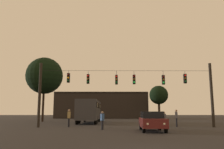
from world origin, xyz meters
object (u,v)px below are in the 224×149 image
object	(u,v)px
pedestrian_crossing_center	(176,117)
tree_left_silhouette	(159,95)
city_bus	(90,109)
pedestrian_crossing_right	(102,119)
car_near_right	(152,121)
pedestrian_near_bus	(69,117)
tree_behind_building	(44,76)
pedestrian_crossing_left	(164,119)

from	to	relation	value
pedestrian_crossing_center	tree_left_silhouette	distance (m)	26.12
city_bus	pedestrian_crossing_right	xyz separation A→B (m)	(2.17, -12.36, -1.00)
car_near_right	pedestrian_near_bus	world-z (taller)	pedestrian_near_bus
pedestrian_crossing_center	car_near_right	bearing A→B (deg)	-122.82
pedestrian_near_bus	tree_left_silhouette	size ratio (longest dim) A/B	0.25
pedestrian_crossing_center	pedestrian_crossing_right	distance (m)	8.36
pedestrian_crossing_center	pedestrian_near_bus	distance (m)	10.88
city_bus	pedestrian_crossing_right	bearing A→B (deg)	-80.05
tree_behind_building	pedestrian_crossing_left	bearing A→B (deg)	-43.56
city_bus	pedestrian_crossing_right	world-z (taller)	city_bus
pedestrian_crossing_left	pedestrian_crossing_right	world-z (taller)	pedestrian_crossing_right
car_near_right	pedestrian_crossing_center	size ratio (longest dim) A/B	2.54
city_bus	pedestrian_near_bus	xyz separation A→B (m)	(-1.28, -8.91, -0.87)
pedestrian_crossing_left	pedestrian_crossing_right	bearing A→B (deg)	-163.44
car_near_right	pedestrian_near_bus	size ratio (longest dim) A/B	2.51
city_bus	tree_left_silhouette	size ratio (longest dim) A/B	1.56
car_near_right	city_bus	bearing A→B (deg)	113.91
pedestrian_crossing_left	tree_left_silhouette	xyz separation A→B (m)	(5.35, 27.72, 4.18)
city_bus	pedestrian_crossing_center	bearing A→B (deg)	-41.56
car_near_right	pedestrian_crossing_right	world-z (taller)	pedestrian_crossing_right
pedestrian_crossing_right	car_near_right	bearing A→B (deg)	-20.56
city_bus	car_near_right	xyz separation A→B (m)	(6.14, -13.85, -1.07)
city_bus	pedestrian_crossing_left	bearing A→B (deg)	-53.70
pedestrian_crossing_right	pedestrian_near_bus	bearing A→B (deg)	135.00
pedestrian_crossing_left	pedestrian_near_bus	size ratio (longest dim) A/B	0.86
car_near_right	pedestrian_crossing_left	bearing A→B (deg)	61.83
pedestrian_near_bus	tree_left_silhouette	world-z (taller)	tree_left_silhouette
pedestrian_crossing_right	tree_behind_building	xyz separation A→B (m)	(-9.76, 16.37, 6.30)
pedestrian_crossing_center	tree_behind_building	xyz separation A→B (m)	(-17.19, 12.51, 6.17)
pedestrian_crossing_left	pedestrian_near_bus	distance (m)	9.29
pedestrian_crossing_right	tree_left_silhouette	distance (m)	31.68
pedestrian_crossing_right	tree_left_silhouette	size ratio (longest dim) A/B	0.22
pedestrian_crossing_left	pedestrian_crossing_center	world-z (taller)	pedestrian_crossing_center
city_bus	pedestrian_crossing_left	world-z (taller)	city_bus
pedestrian_near_bus	city_bus	bearing A→B (deg)	81.82
pedestrian_crossing_right	tree_left_silhouette	bearing A→B (deg)	69.45
pedestrian_near_bus	tree_left_silhouette	bearing A→B (deg)	60.86
car_near_right	pedestrian_crossing_left	xyz separation A→B (m)	(1.70, 3.18, 0.05)
car_near_right	tree_behind_building	size ratio (longest dim) A/B	0.44
pedestrian_crossing_left	tree_behind_building	world-z (taller)	tree_behind_building
tree_left_silhouette	tree_behind_building	xyz separation A→B (m)	(-20.79, -13.04, 2.13)
pedestrian_near_bus	tree_behind_building	distance (m)	15.64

